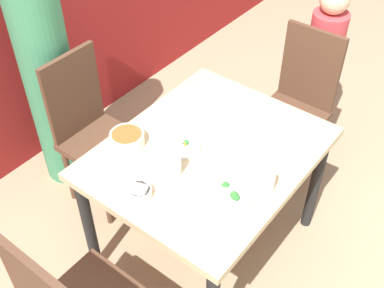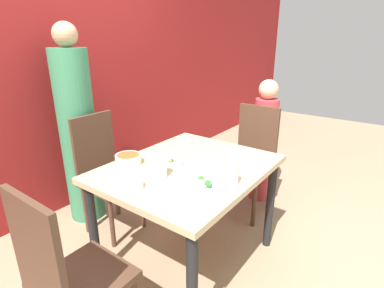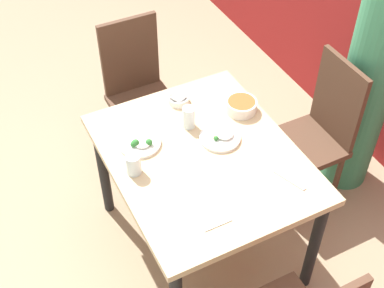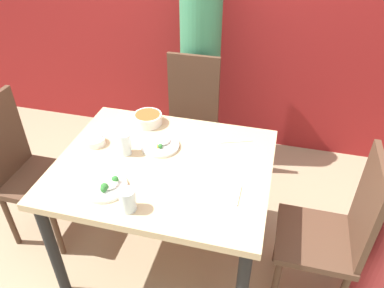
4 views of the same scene
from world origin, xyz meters
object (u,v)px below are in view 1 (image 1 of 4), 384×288
object	(u,v)px
person_adult	(48,73)
plate_rice_adult	(227,197)
person_child	(319,76)
chair_adult_spot	(91,128)
bowl_curry	(127,138)
glass_water_tall	(267,180)
chair_child_spot	(297,102)

from	to	relation	value
person_adult	plate_rice_adult	world-z (taller)	person_adult
person_child	plate_rice_adult	xyz separation A→B (m)	(-1.39, -0.22, 0.20)
plate_rice_adult	chair_adult_spot	bearing A→B (deg)	82.41
bowl_curry	glass_water_tall	size ratio (longest dim) A/B	1.54
bowl_curry	glass_water_tall	world-z (taller)	glass_water_tall
chair_adult_spot	glass_water_tall	xyz separation A→B (m)	(0.02, -1.16, 0.29)
chair_adult_spot	bowl_curry	distance (m)	0.55
bowl_curry	person_adult	bearing A→B (deg)	79.62
bowl_curry	plate_rice_adult	size ratio (longest dim) A/B	0.78
chair_adult_spot	plate_rice_adult	xyz separation A→B (m)	(-0.14, -1.06, 0.25)
person_child	glass_water_tall	distance (m)	1.30
bowl_curry	glass_water_tall	bearing A→B (deg)	-77.14
chair_adult_spot	person_adult	xyz separation A→B (m)	(-0.00, 0.31, 0.26)
chair_child_spot	glass_water_tall	distance (m)	1.05
chair_child_spot	bowl_curry	world-z (taller)	chair_child_spot
chair_adult_spot	person_child	bearing A→B (deg)	-33.88
chair_child_spot	person_adult	distance (m)	1.53
person_adult	person_child	distance (m)	1.72
chair_child_spot	person_adult	bearing A→B (deg)	-139.80
person_child	plate_rice_adult	bearing A→B (deg)	-171.05
chair_adult_spot	bowl_curry	xyz separation A→B (m)	(-0.14, -0.46, 0.27)
person_child	plate_rice_adult	size ratio (longest dim) A/B	5.44
chair_adult_spot	person_adult	distance (m)	0.41
chair_child_spot	bowl_curry	distance (m)	1.21
chair_adult_spot	chair_child_spot	xyz separation A→B (m)	(0.98, -0.84, 0.00)
plate_rice_adult	glass_water_tall	bearing A→B (deg)	-31.98
chair_child_spot	plate_rice_adult	distance (m)	1.17
plate_rice_adult	glass_water_tall	distance (m)	0.19
person_adult	plate_rice_adult	distance (m)	1.38
chair_adult_spot	person_child	distance (m)	1.51
chair_child_spot	glass_water_tall	xyz separation A→B (m)	(-0.96, -0.32, 0.29)
chair_adult_spot	person_adult	size ratio (longest dim) A/B	0.59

